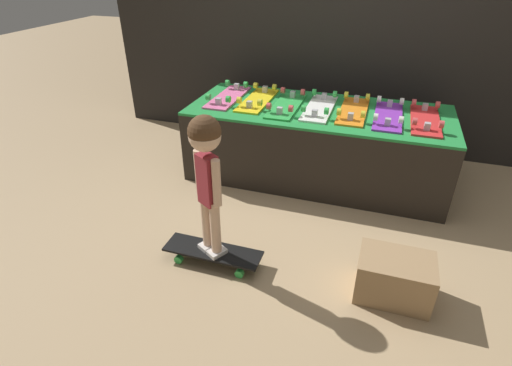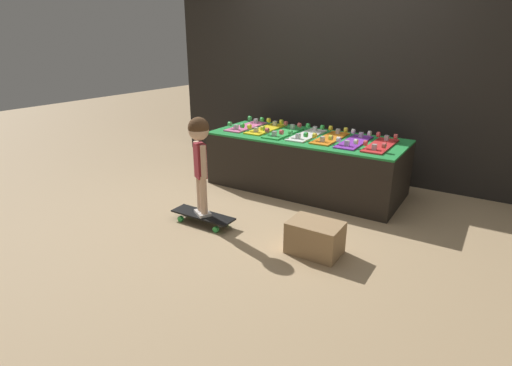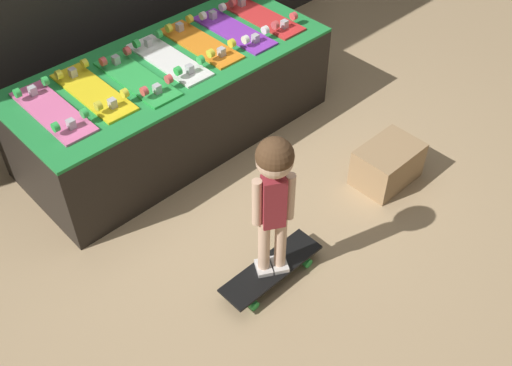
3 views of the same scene
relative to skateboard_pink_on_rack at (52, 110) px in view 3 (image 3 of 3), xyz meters
The scene contains 12 objects.
ground_plane 1.16m from the skateboard_pink_on_rack, 37.34° to the right, with size 16.00×16.00×0.00m, color tan.
display_rack 0.84m from the skateboard_pink_on_rack, ahead, with size 2.04×0.85×0.59m.
skateboard_pink_on_rack is the anchor object (origin of this frame).
skateboard_yellow_on_rack 0.26m from the skateboard_pink_on_rack, ahead, with size 0.20×0.63×0.09m.
skateboard_green_on_rack 0.52m from the skateboard_pink_on_rack, ahead, with size 0.20×0.63×0.09m.
skateboard_white_on_rack 0.78m from the skateboard_pink_on_rack, ahead, with size 0.20×0.63×0.09m.
skateboard_orange_on_rack 1.04m from the skateboard_pink_on_rack, ahead, with size 0.20×0.63×0.09m.
skateboard_purple_on_rack 1.30m from the skateboard_pink_on_rack, ahead, with size 0.20×0.63×0.09m.
skateboard_red_on_rack 1.56m from the skateboard_pink_on_rack, ahead, with size 0.20×0.63×0.09m.
skateboard_on_floor 1.48m from the skateboard_pink_on_rack, 72.99° to the right, with size 0.60×0.18×0.09m.
child 1.38m from the skateboard_pink_on_rack, 72.99° to the right, with size 0.20×0.18×0.87m.
storage_box 1.99m from the skateboard_pink_on_rack, 40.81° to the right, with size 0.40×0.28×0.25m.
Camera 3 is at (-1.78, -2.08, 2.59)m, focal length 42.00 mm.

